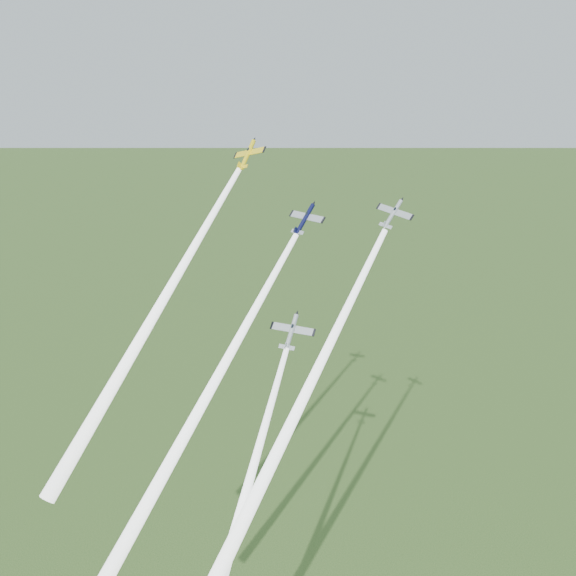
{
  "coord_description": "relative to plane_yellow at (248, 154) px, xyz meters",
  "views": [
    {
      "loc": [
        51.93,
        -111.15,
        131.02
      ],
      "look_at": [
        0.0,
        -6.0,
        92.0
      ],
      "focal_mm": 45.0,
      "sensor_mm": 36.0,
      "label": 1
    }
  ],
  "objects": [
    {
      "name": "smoke_trail_silver_low",
      "position": [
        13.51,
        -30.86,
        -55.42
      ],
      "size": [
        5.74,
        46.44,
        49.26
      ],
      "primitive_type": null,
      "rotation": [
        -0.75,
        0.0,
        0.07
      ],
      "color": "white"
    },
    {
      "name": "smoke_trail_silver_right",
      "position": [
        21.75,
        -28.5,
        -35.65
      ],
      "size": [
        14.74,
        49.6,
        53.66
      ],
      "primitive_type": null,
      "rotation": [
        -0.75,
        0.0,
        -0.25
      ],
      "color": "white"
    },
    {
      "name": "plane_navy",
      "position": [
        13.13,
        -3.96,
        -9.49
      ],
      "size": [
        8.91,
        7.79,
        6.31
      ],
      "primitive_type": null,
      "rotation": [
        0.82,
        0.01,
        -0.29
      ],
      "color": "#0C0F36"
    },
    {
      "name": "plane_silver_low",
      "position": [
        11.84,
        -6.48,
        -29.33
      ],
      "size": [
        8.68,
        7.19,
        7.13
      ],
      "primitive_type": null,
      "rotation": [
        0.82,
        0.02,
        0.07
      ],
      "color": "#A7ACB5"
    },
    {
      "name": "smoke_trail_yellow",
      "position": [
        -6.31,
        -22.77,
        -25.23
      ],
      "size": [
        14.43,
        43.82,
        47.55
      ],
      "primitive_type": null,
      "rotation": [
        -0.75,
        0.0,
        -0.27
      ],
      "color": "white"
    },
    {
      "name": "plane_yellow",
      "position": [
        0.0,
        0.0,
        0.0
      ],
      "size": [
        7.92,
        8.28,
        8.1
      ],
      "primitive_type": null,
      "rotation": [
        0.82,
        -0.23,
        -0.27
      ],
      "color": "yellow"
    },
    {
      "name": "smoke_trail_navy",
      "position": [
        5.93,
        -28.21,
        -36.5
      ],
      "size": [
        16.16,
        46.82,
        51.09
      ],
      "primitive_type": null,
      "rotation": [
        -0.75,
        0.0,
        -0.29
      ],
      "color": "white"
    },
    {
      "name": "plane_silver_right",
      "position": [
        28.17,
        -2.79,
        -7.36
      ],
      "size": [
        8.34,
        6.62,
        6.54
      ],
      "primitive_type": null,
      "rotation": [
        0.82,
        0.15,
        -0.25
      ],
      "color": "#ADB5BC"
    }
  ]
}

